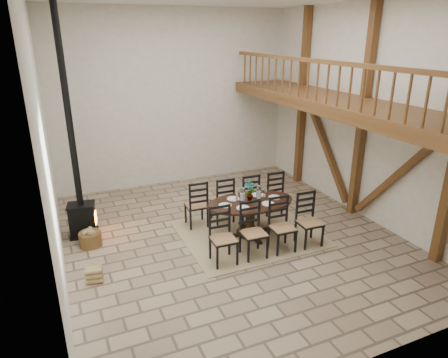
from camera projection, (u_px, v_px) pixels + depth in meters
name	position (u px, v px, depth m)	size (l,w,h in m)	color
ground	(232.00, 237.00, 8.95)	(8.00, 8.00, 0.00)	#9B8467
room_shell	(284.00, 99.00, 8.35)	(7.02, 8.02, 5.01)	silver
rug	(250.00, 234.00, 9.07)	(3.00, 2.50, 0.02)	tan
dining_table	(250.00, 218.00, 8.94)	(2.53, 2.30, 1.28)	black
wood_stove	(78.00, 188.00, 8.65)	(0.66, 0.55, 5.00)	black
log_basket	(90.00, 238.00, 8.56)	(0.47, 0.47, 0.39)	brown
log_stack	(94.00, 275.00, 7.30)	(0.32, 0.25, 0.30)	tan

